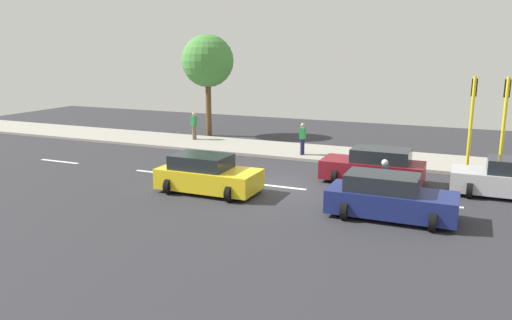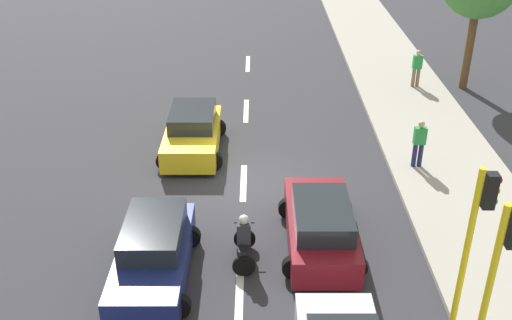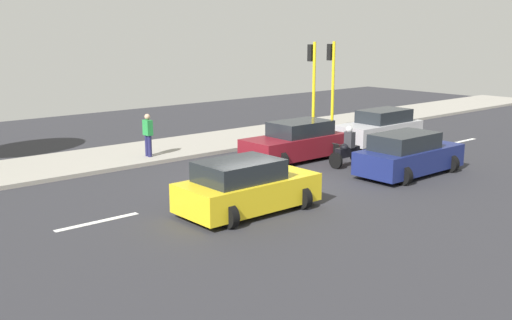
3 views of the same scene
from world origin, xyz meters
TOP-DOWN VIEW (x-y plane):
  - ground_plane at (0.00, 0.00)m, footprint 40.00×60.00m
  - sidewalk at (7.00, 0.00)m, footprint 4.00×60.00m
  - lane_stripe_north at (0.00, -6.00)m, footprint 0.20×2.40m
  - lane_stripe_mid at (0.00, 0.00)m, footprint 0.20×2.40m
  - lane_stripe_south at (0.00, 6.00)m, footprint 0.20×2.40m
  - lane_stripe_far_south at (0.00, 12.00)m, footprint 0.20×2.40m
  - car_yellow_cab at (-1.87, 2.36)m, footprint 2.29×4.06m
  - car_maroon at (2.18, -3.53)m, footprint 2.20×4.27m
  - car_dark_blue at (-2.20, -4.84)m, footprint 2.16×4.27m
  - motorcycle at (0.10, -4.22)m, footprint 0.60×1.30m
  - pedestrian_near_signal at (5.90, 0.90)m, footprint 0.40×0.24m
  - pedestrian_by_tree at (7.62, 8.48)m, footprint 0.40×0.24m
  - traffic_light_corner at (4.85, -8.48)m, footprint 0.49×0.24m
  - traffic_light_midblock at (4.85, -7.18)m, footprint 0.49×0.24m

SIDE VIEW (x-z plane):
  - ground_plane at x=0.00m, z-range -0.10..0.00m
  - lane_stripe_north at x=0.00m, z-range 0.00..0.01m
  - lane_stripe_mid at x=0.00m, z-range 0.00..0.01m
  - lane_stripe_south at x=0.00m, z-range 0.00..0.01m
  - lane_stripe_far_south at x=0.00m, z-range 0.00..0.01m
  - sidewalk at x=7.00m, z-range 0.00..0.15m
  - motorcycle at x=0.10m, z-range -0.12..1.41m
  - car_dark_blue at x=-2.20m, z-range -0.05..1.47m
  - car_yellow_cab at x=-1.87m, z-range -0.05..1.47m
  - car_maroon at x=2.18m, z-range -0.05..1.47m
  - pedestrian_near_signal at x=5.90m, z-range 0.21..1.90m
  - pedestrian_by_tree at x=7.62m, z-range 0.21..1.90m
  - traffic_light_corner at x=4.85m, z-range 0.68..5.18m
  - traffic_light_midblock at x=4.85m, z-range 0.68..5.18m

